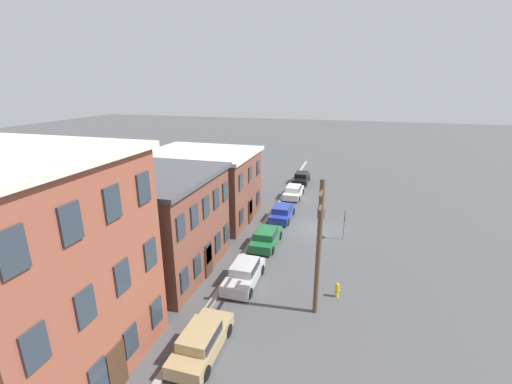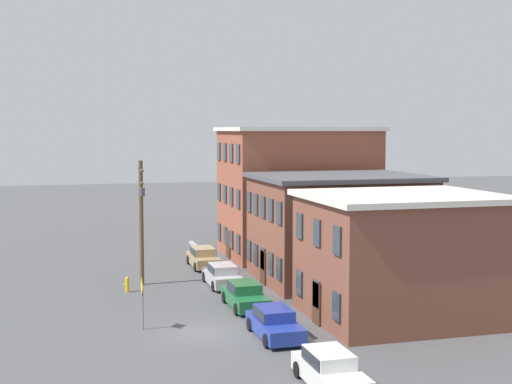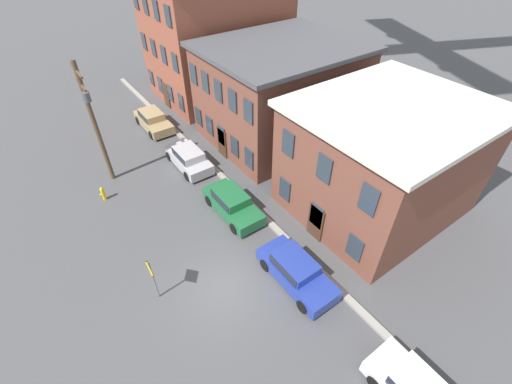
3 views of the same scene
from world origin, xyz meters
TOP-DOWN VIEW (x-y plane):
  - ground_plane at (0.00, 0.00)m, footprint 200.00×200.00m
  - kerb_strip at (0.00, 4.50)m, footprint 56.00×0.36m
  - apartment_corner at (-19.60, 11.60)m, footprint 9.01×11.71m
  - apartment_midblock at (-9.86, 11.19)m, footprint 9.19×10.90m
  - apartment_far at (0.06, 10.77)m, footprint 8.66×10.06m
  - car_tan at (-16.69, 3.37)m, footprint 4.40×1.92m
  - car_silver at (-10.11, 3.28)m, footprint 4.40×1.92m
  - car_green at (-4.31, 3.26)m, footprint 4.40×1.92m
  - car_blue at (1.68, 3.18)m, footprint 4.40×1.92m
  - caution_sign at (-1.39, -2.84)m, footprint 1.03×0.08m
  - utility_pole at (-11.86, -1.65)m, footprint 2.40×0.44m
  - fire_hydrant at (-10.02, -2.79)m, footprint 0.24×0.34m

SIDE VIEW (x-z plane):
  - ground_plane at x=0.00m, z-range 0.00..0.00m
  - kerb_strip at x=0.00m, z-range 0.00..0.16m
  - fire_hydrant at x=-10.02m, z-range 0.00..0.96m
  - car_tan at x=-16.69m, z-range 0.03..1.46m
  - car_silver at x=-10.11m, z-range 0.03..1.46m
  - car_green at x=-4.31m, z-range 0.03..1.46m
  - car_blue at x=1.68m, z-range 0.03..1.46m
  - caution_sign at x=-1.39m, z-range 0.47..3.20m
  - apartment_far at x=0.06m, z-range 0.02..6.70m
  - apartment_midblock at x=-9.86m, z-range 0.01..7.09m
  - utility_pole at x=-11.86m, z-range 0.51..8.59m
  - apartment_corner at x=-19.60m, z-range 0.01..10.25m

